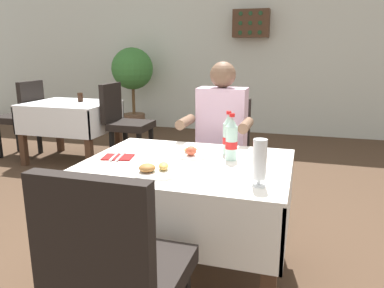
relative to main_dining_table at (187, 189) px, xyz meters
The scene contains 18 objects.
ground_plane 0.58m from the main_dining_table, behind, with size 11.00×11.00×0.00m, color #473323.
back_wall 4.44m from the main_dining_table, 91.91° to the left, with size 11.00×0.12×3.10m, color silver.
main_dining_table is the anchor object (origin of this frame).
chair_far_diner_seat 0.84m from the main_dining_table, 90.00° to the left, with size 0.44×0.50×0.97m.
chair_near_camera_side 0.84m from the main_dining_table, 90.00° to the right, with size 0.44×0.50×0.97m.
seated_diner_far 0.75m from the main_dining_table, 87.85° to the left, with size 0.50×0.46×1.26m.
plate_near_camera 0.31m from the main_dining_table, 111.35° to the right, with size 0.26×0.26×0.05m.
plate_far_diner 0.23m from the main_dining_table, 93.61° to the left, with size 0.23×0.23×0.07m.
beer_glass_left 0.58m from the main_dining_table, 32.11° to the right, with size 0.07×0.07×0.22m.
cola_bottle_primary 0.41m from the main_dining_table, 51.27° to the left, with size 0.07×0.07×0.26m.
cola_bottle_secondary 0.38m from the main_dining_table, 26.82° to the left, with size 0.07×0.07×0.27m.
napkin_cutlery_set 0.45m from the main_dining_table, behind, with size 0.19×0.20×0.01m.
background_dining_table 2.88m from the main_dining_table, 136.91° to the left, with size 1.01×0.82×0.73m.
background_chair_left 3.43m from the main_dining_table, 145.05° to the left, with size 0.50×0.44×0.97m.
background_chair_right 2.41m from the main_dining_table, 125.25° to the left, with size 0.50×0.44×0.97m.
background_table_tumbler 2.90m from the main_dining_table, 134.33° to the left, with size 0.06×0.06×0.11m, color black.
potted_plant_corner 4.37m from the main_dining_table, 119.37° to the left, with size 0.68×0.68×1.39m.
wall_bottle_rack 4.34m from the main_dining_table, 93.64° to the left, with size 0.56×0.21×0.42m.
Camera 1 is at (0.75, -1.94, 1.34)m, focal length 35.10 mm.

